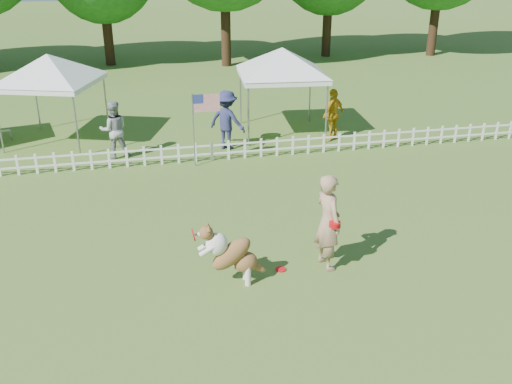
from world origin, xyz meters
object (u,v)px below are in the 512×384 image
canopy_tent_left (53,100)px  spectator_b (227,120)px  dog (232,254)px  spectator_c (333,114)px  spectator_a (114,130)px  canopy_tent_right (281,92)px  flag_pole (194,131)px  frisbee_on_turf (281,269)px  handler (328,222)px

canopy_tent_left → spectator_b: (5.31, -1.83, -0.47)m
dog → spectator_c: bearing=59.2°
spectator_b → spectator_a: bearing=40.3°
spectator_a → spectator_b: bearing=175.4°
canopy_tent_right → dog: bearing=-105.0°
dog → spectator_b: (1.18, 7.73, 0.28)m
dog → flag_pole: flag_pole is taller
flag_pole → spectator_c: size_ratio=1.28×
spectator_a → canopy_tent_left: bearing=-51.5°
frisbee_on_turf → spectator_a: bearing=114.0°
canopy_tent_right → spectator_b: canopy_tent_right is taller
handler → canopy_tent_left: 11.13m
spectator_c → canopy_tent_left: bearing=-42.2°
spectator_b → spectator_c: 3.57m
handler → dog: (-1.96, -0.25, -0.35)m
handler → spectator_a: (-4.22, 7.41, -0.13)m
dog → spectator_b: bearing=81.4°
frisbee_on_turf → dog: bearing=-164.8°
frisbee_on_turf → spectator_c: size_ratio=0.13×
frisbee_on_turf → canopy_tent_left: canopy_tent_left is taller
flag_pole → handler: bearing=-73.3°
flag_pole → spectator_c: 4.99m
frisbee_on_turf → spectator_b: bearing=88.8°
spectator_a → spectator_b: spectator_b is taller
frisbee_on_turf → spectator_b: size_ratio=0.12×
handler → spectator_c: size_ratio=1.18×
dog → flag_pole: size_ratio=0.60×
dog → flag_pole: bearing=90.0°
handler → spectator_b: bearing=-5.6°
canopy_tent_left → spectator_a: bearing=-26.8°
dog → canopy_tent_left: canopy_tent_left is taller
frisbee_on_turf → spectator_a: spectator_a is taller
flag_pole → canopy_tent_left: bearing=141.7°
flag_pole → spectator_b: 1.78m
dog → canopy_tent_right: canopy_tent_right is taller
handler → flag_pole: flag_pole is taller
canopy_tent_left → canopy_tent_right: canopy_tent_right is taller
canopy_tent_right → spectator_b: 2.45m
dog → frisbee_on_turf: dog is taller
handler → canopy_tent_right: canopy_tent_right is taller
handler → canopy_tent_left: (-6.08, 9.31, 0.40)m
canopy_tent_left → frisbee_on_turf: bearing=-42.1°
spectator_c → dog: bearing=27.3°
canopy_tent_left → spectator_c: canopy_tent_left is taller
handler → flag_pole: 6.46m
canopy_tent_left → spectator_c: 9.04m
spectator_b → spectator_c: bearing=-137.6°
dog → spectator_b: spectator_b is taller
handler → spectator_c: (2.79, 7.69, -0.15)m
canopy_tent_right → spectator_a: size_ratio=1.62×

